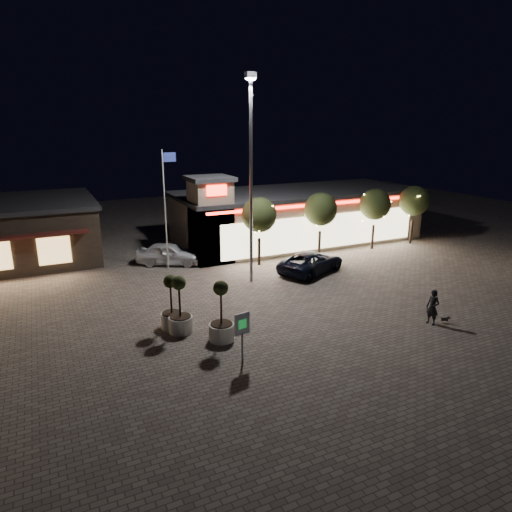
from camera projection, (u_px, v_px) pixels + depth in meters
name	position (u px, v px, depth m)	size (l,w,h in m)	color
ground	(285.00, 340.00, 21.04)	(90.00, 90.00, 0.00)	#6F6459
retail_building	(293.00, 216.00, 38.06)	(20.40, 8.40, 6.10)	tan
floodlight_pole	(251.00, 169.00, 26.84)	(0.60, 0.40, 12.38)	gray
flagpole	(166.00, 200.00, 30.20)	(0.95, 0.10, 8.00)	white
string_tree_a	(259.00, 215.00, 31.23)	(2.42, 2.42, 4.79)	#332319
string_tree_b	(321.00, 209.00, 33.30)	(2.42, 2.42, 4.79)	#332319
string_tree_c	(375.00, 204.00, 35.36)	(2.42, 2.42, 4.79)	#332319
string_tree_d	(414.00, 201.00, 37.01)	(2.42, 2.42, 4.79)	#332319
pickup_truck	(312.00, 262.00, 30.42)	(2.39, 5.17, 1.44)	black
white_sedan	(169.00, 254.00, 32.15)	(1.82, 4.52, 1.54)	silver
pedestrian	(433.00, 307.00, 22.45)	(0.65, 0.43, 1.78)	black
dog	(446.00, 318.00, 22.72)	(0.48, 0.31, 0.26)	#59514C
planter_left	(172.00, 311.00, 22.10)	(1.09, 1.09, 2.69)	silver
planter_mid	(221.00, 322.00, 20.78)	(1.17, 1.17, 2.88)	silver
planter_right	(180.00, 315.00, 21.61)	(1.14, 1.14, 2.81)	silver
valet_sign	(242.00, 328.00, 18.70)	(0.72, 0.21, 2.18)	gray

